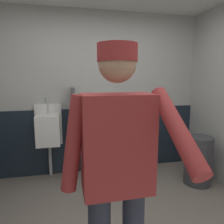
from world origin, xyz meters
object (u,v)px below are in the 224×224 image
Objects in this scene: urinal_left at (48,129)px; person at (117,168)px; urinal_middle at (98,127)px; trash_bin at (198,160)px.

person reaches higher than urinal_left.
trash_bin is at bearing -25.58° from urinal_middle.
trash_bin is at bearing 41.69° from person.
urinal_left reaches higher than trash_bin.
urinal_left is 1.00× the size of urinal_middle.
person is (0.54, -2.06, 0.24)m from urinal_left.
trash_bin is (1.58, 1.40, -0.66)m from person.
person is 2.21m from trash_bin.
person is (-0.21, -2.06, 0.24)m from urinal_middle.
urinal_middle is 0.72× the size of person.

